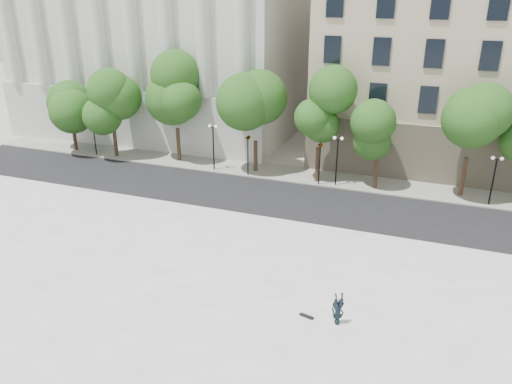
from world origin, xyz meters
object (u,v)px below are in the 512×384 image
traffic_light_west (248,135)px  traffic_light_east (321,143)px  person_lying (337,319)px  skateboard (307,316)px

traffic_light_west → traffic_light_east: traffic_light_west is taller
traffic_light_west → traffic_light_east: bearing=0.0°
person_lying → skateboard: (-1.51, -0.01, -0.19)m
traffic_light_east → skateboard: traffic_light_east is taller
traffic_light_west → traffic_light_east: (6.37, 0.00, -0.02)m
traffic_light_west → person_lying: 22.19m
traffic_light_east → traffic_light_west: bearing=180.0°
skateboard → traffic_light_east: bearing=114.8°
traffic_light_east → person_lying: size_ratio=2.50×
traffic_light_west → skateboard: (10.24, -18.58, -3.25)m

